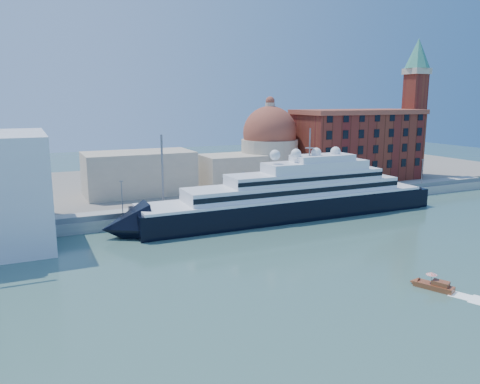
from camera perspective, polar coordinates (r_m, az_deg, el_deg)
name	(u,v)px	position (r m, az deg, el deg)	size (l,w,h in m)	color
ground	(311,249)	(92.38, 8.66, -6.84)	(400.00, 400.00, 0.00)	#32574F
quay	(238,207)	(120.77, -0.22, -1.80)	(180.00, 10.00, 2.50)	gray
land	(188,183)	(158.29, -6.41, 1.15)	(260.00, 72.00, 2.00)	slate
quay_fence	(246,203)	(116.38, 0.70, -1.36)	(180.00, 0.10, 1.20)	slate
superyacht	(280,201)	(113.23, 4.89, -1.10)	(84.76, 11.75, 25.33)	black
water_taxi	(435,285)	(78.37, 22.68, -10.44)	(4.09, 6.00, 2.72)	maroon
warehouse	(357,144)	(161.36, 14.12, 5.66)	(43.00, 19.00, 23.25)	maroon
campanile	(415,99)	(176.77, 20.54, 10.61)	(8.40, 8.40, 47.00)	maroon
church	(225,158)	(143.04, -1.86, 4.16)	(66.00, 18.00, 25.50)	beige
lamp_posts	(193,178)	(112.89, -5.71, 1.67)	(120.80, 2.40, 18.00)	slate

